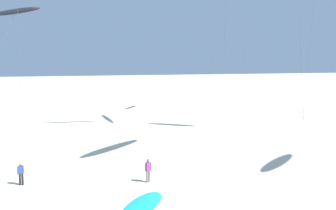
# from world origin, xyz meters

# --- Properties ---
(flying_kite_3) EXTENTS (6.74, 8.72, 13.29)m
(flying_kite_3) POSITION_xyz_m (-7.73, 38.96, 12.70)
(flying_kite_3) COLOR black
(flying_kite_3) RESTS_ON ground
(grounded_kite_2) EXTENTS (3.86, 4.83, 0.28)m
(grounded_kite_2) POSITION_xyz_m (1.53, 21.69, 0.14)
(grounded_kite_2) COLOR #19B2B7
(grounded_kite_2) RESTS_ON ground
(person_foreground_walker) EXTENTS (0.51, 0.22, 1.60)m
(person_foreground_walker) POSITION_xyz_m (-6.00, 27.24, 0.88)
(person_foreground_walker) COLOR black
(person_foreground_walker) RESTS_ON ground
(person_near_left) EXTENTS (0.49, 0.28, 1.68)m
(person_near_left) POSITION_xyz_m (2.57, 26.05, 0.92)
(person_near_left) COLOR slate
(person_near_left) RESTS_ON ground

